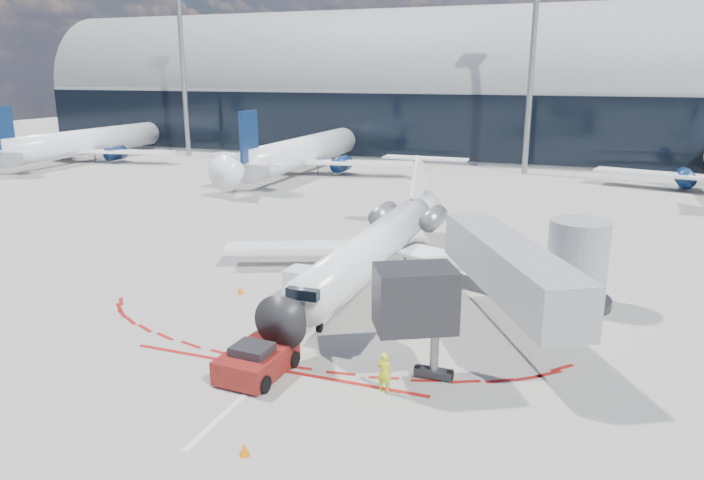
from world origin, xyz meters
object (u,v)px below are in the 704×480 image
(pushback_tug, at_px, (257,360))
(uld_container, at_px, (303,287))
(regional_jet, at_px, (379,243))
(ramp_worker, at_px, (384,372))

(pushback_tug, distance_m, uld_container, 8.48)
(regional_jet, height_order, pushback_tug, regional_jet)
(regional_jet, xyz_separation_m, uld_container, (-2.34, -6.22, -1.16))
(pushback_tug, bearing_deg, ramp_worker, 7.97)
(regional_jet, bearing_deg, ramp_worker, -71.19)
(ramp_worker, relative_size, uld_container, 0.78)
(regional_jet, relative_size, ramp_worker, 15.23)
(pushback_tug, bearing_deg, regional_jet, 90.29)
(ramp_worker, xyz_separation_m, uld_container, (-7.14, 7.85, 0.16))
(pushback_tug, bearing_deg, uld_container, 104.16)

